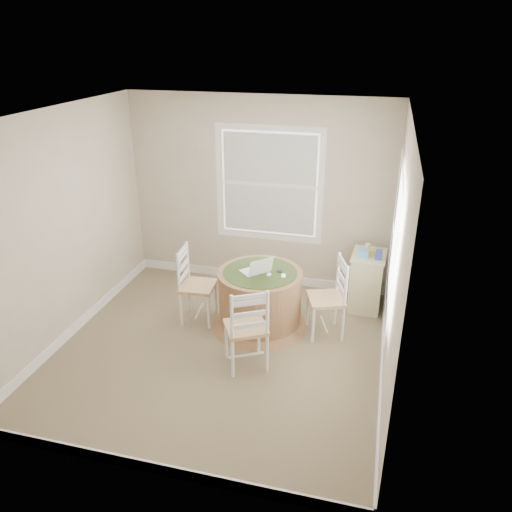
% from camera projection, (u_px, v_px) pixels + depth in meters
% --- Properties ---
extents(room, '(3.64, 3.64, 2.64)m').
position_uv_depth(room, '(236.00, 240.00, 5.24)').
color(room, '#8A7B58').
rests_on(room, ground).
extents(round_table, '(1.19, 1.19, 0.72)m').
position_uv_depth(round_table, '(260.00, 296.00, 6.00)').
color(round_table, '#966643').
rests_on(round_table, ground).
extents(chair_left, '(0.43, 0.45, 0.95)m').
position_uv_depth(chair_left, '(198.00, 286.00, 6.07)').
color(chair_left, white).
rests_on(chair_left, ground).
extents(chair_near, '(0.56, 0.55, 0.95)m').
position_uv_depth(chair_near, '(246.00, 327.00, 5.23)').
color(chair_near, white).
rests_on(chair_near, ground).
extents(chair_right, '(0.52, 0.53, 0.95)m').
position_uv_depth(chair_right, '(326.00, 299.00, 5.78)').
color(chair_right, white).
rests_on(chair_right, ground).
extents(laptop, '(0.42, 0.42, 0.22)m').
position_uv_depth(laptop, '(256.00, 270.00, 5.85)').
color(laptop, white).
rests_on(laptop, round_table).
extents(mouse, '(0.07, 0.10, 0.03)m').
position_uv_depth(mouse, '(269.00, 274.00, 5.79)').
color(mouse, white).
rests_on(mouse, round_table).
extents(phone, '(0.06, 0.10, 0.02)m').
position_uv_depth(phone, '(283.00, 276.00, 5.76)').
color(phone, '#B7BABF').
rests_on(phone, round_table).
extents(keys, '(0.07, 0.06, 0.02)m').
position_uv_depth(keys, '(280.00, 272.00, 5.86)').
color(keys, black).
rests_on(keys, round_table).
extents(corner_chest, '(0.44, 0.58, 0.75)m').
position_uv_depth(corner_chest, '(366.00, 281.00, 6.41)').
color(corner_chest, beige).
rests_on(corner_chest, ground).
extents(tissue_box, '(0.12, 0.12, 0.10)m').
position_uv_depth(tissue_box, '(364.00, 253.00, 6.17)').
color(tissue_box, '#5DA8D6').
rests_on(tissue_box, corner_chest).
extents(box_yellow, '(0.15, 0.11, 0.06)m').
position_uv_depth(box_yellow, '(373.00, 252.00, 6.26)').
color(box_yellow, gold).
rests_on(box_yellow, corner_chest).
extents(box_blue, '(0.08, 0.08, 0.12)m').
position_uv_depth(box_blue, '(379.00, 255.00, 6.11)').
color(box_blue, '#3849AA').
rests_on(box_blue, corner_chest).
extents(cup_cream, '(0.07, 0.07, 0.09)m').
position_uv_depth(cup_cream, '(368.00, 247.00, 6.35)').
color(cup_cream, beige).
rests_on(cup_cream, corner_chest).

